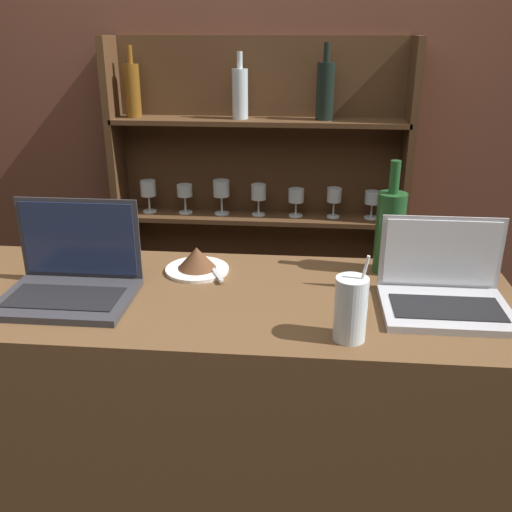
{
  "coord_description": "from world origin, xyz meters",
  "views": [
    {
      "loc": [
        0.28,
        -1.04,
        1.67
      ],
      "look_at": [
        0.15,
        0.32,
        1.12
      ],
      "focal_mm": 40.0,
      "sensor_mm": 36.0,
      "label": 1
    }
  ],
  "objects_px": {
    "laptop_near": "(71,277)",
    "wine_bottle_green": "(390,231)",
    "cake_plate": "(197,261)",
    "water_glass": "(351,309)",
    "laptop_far": "(444,290)"
  },
  "relations": [
    {
      "from": "laptop_near",
      "to": "wine_bottle_green",
      "type": "relative_size",
      "value": 1.03
    },
    {
      "from": "cake_plate",
      "to": "water_glass",
      "type": "bearing_deg",
      "value": -40.06
    },
    {
      "from": "laptop_near",
      "to": "cake_plate",
      "type": "xyz_separation_m",
      "value": [
        0.29,
        0.18,
        -0.02
      ]
    },
    {
      "from": "cake_plate",
      "to": "wine_bottle_green",
      "type": "distance_m",
      "value": 0.55
    },
    {
      "from": "cake_plate",
      "to": "laptop_far",
      "type": "bearing_deg",
      "value": -13.77
    },
    {
      "from": "wine_bottle_green",
      "to": "laptop_near",
      "type": "bearing_deg",
      "value": -164.22
    },
    {
      "from": "laptop_near",
      "to": "cake_plate",
      "type": "relative_size",
      "value": 1.79
    },
    {
      "from": "laptop_near",
      "to": "laptop_far",
      "type": "height_order",
      "value": "laptop_near"
    },
    {
      "from": "laptop_near",
      "to": "cake_plate",
      "type": "distance_m",
      "value": 0.35
    },
    {
      "from": "laptop_near",
      "to": "wine_bottle_green",
      "type": "distance_m",
      "value": 0.87
    },
    {
      "from": "water_glass",
      "to": "wine_bottle_green",
      "type": "xyz_separation_m",
      "value": [
        0.13,
        0.39,
        0.05
      ]
    },
    {
      "from": "laptop_far",
      "to": "laptop_near",
      "type": "bearing_deg",
      "value": -178.48
    },
    {
      "from": "water_glass",
      "to": "wine_bottle_green",
      "type": "bearing_deg",
      "value": 71.9
    },
    {
      "from": "water_glass",
      "to": "laptop_far",
      "type": "bearing_deg",
      "value": 37.27
    },
    {
      "from": "laptop_far",
      "to": "cake_plate",
      "type": "height_order",
      "value": "laptop_far"
    }
  ]
}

